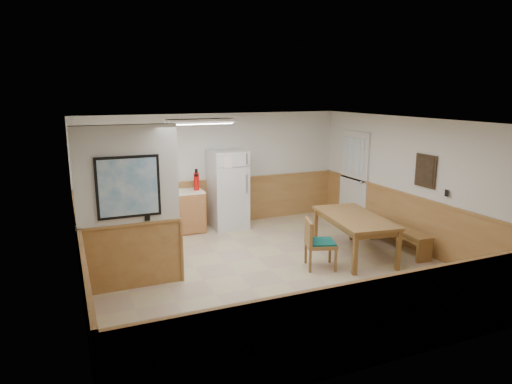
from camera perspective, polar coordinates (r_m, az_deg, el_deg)
name	(u,v)px	position (r m, az deg, el deg)	size (l,w,h in m)	color
ground	(270,269)	(7.89, 1.79, -9.63)	(6.00, 6.00, 0.00)	tan
ceiling	(271,121)	(7.32, 1.93, 8.80)	(6.00, 6.00, 0.02)	white
back_wall	(214,170)	(10.25, -5.21, 2.78)	(6.00, 0.02, 2.50)	silver
right_wall	(414,184)	(9.16, 19.16, 0.96)	(0.02, 6.00, 2.50)	silver
left_wall	(76,217)	(6.85, -21.60, -2.96)	(0.02, 6.00, 2.50)	silver
wainscot_back	(215,203)	(10.39, -5.10, -1.32)	(6.00, 0.04, 1.00)	#B08346
wainscot_right	(410,222)	(9.31, 18.74, -3.57)	(0.04, 6.00, 1.00)	#B08346
wainscot_left	(82,268)	(7.07, -20.95, -8.82)	(0.04, 6.00, 1.00)	#B08346
partition_wall	(129,210)	(7.09, -15.59, -2.17)	(1.50, 0.20, 2.50)	silver
kitchen_counter	(165,213)	(9.82, -11.27, -2.56)	(2.20, 0.61, 1.00)	#AC6D3D
exterior_door	(354,177)	(10.63, 12.11, 1.81)	(0.07, 1.02, 2.15)	silver
kitchen_window	(116,162)	(9.76, -17.04, 3.57)	(0.80, 0.04, 1.00)	silver
wall_painting	(425,171)	(8.87, 20.42, 2.48)	(0.04, 0.50, 0.60)	#352515
fluorescent_fixture	(200,121)	(8.26, -7.04, 8.76)	(1.20, 0.30, 0.09)	silver
refrigerator	(228,189)	(10.04, -3.52, 0.33)	(0.78, 0.73, 1.72)	silver
dining_table	(354,221)	(8.51, 12.19, -3.55)	(1.17, 1.94, 0.75)	#8E5E34
dining_bench	(399,232)	(9.13, 17.47, -4.84)	(0.40, 1.53, 0.45)	#8E5E34
dining_chair	(315,240)	(7.86, 7.43, -5.99)	(0.80, 0.66, 0.85)	#8E5E34
fire_extinguisher	(197,181)	(9.79, -7.44, 1.39)	(0.14, 0.14, 0.46)	red
soap_bottle	(115,192)	(9.52, -17.20, -0.03)	(0.06, 0.06, 0.20)	#198D31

